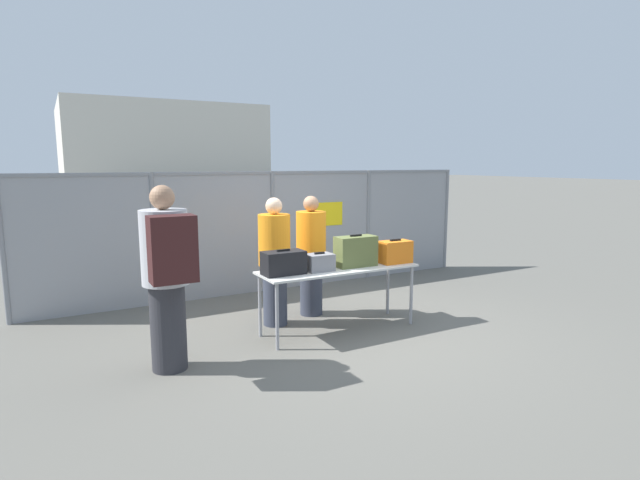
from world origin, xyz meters
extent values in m
plane|color=#605E56|center=(0.00, 0.00, 0.00)|extent=(120.00, 120.00, 0.00)
cylinder|color=gray|center=(-3.71, 2.30, 0.97)|extent=(0.07, 0.07, 1.94)
cylinder|color=gray|center=(-1.86, 2.30, 0.97)|extent=(0.07, 0.07, 1.94)
cylinder|color=gray|center=(0.00, 2.30, 0.97)|extent=(0.07, 0.07, 1.94)
cylinder|color=gray|center=(1.86, 2.30, 0.97)|extent=(0.07, 0.07, 1.94)
cylinder|color=gray|center=(3.71, 2.30, 0.97)|extent=(0.07, 0.07, 1.94)
cube|color=gray|center=(0.00, 2.30, 0.97)|extent=(7.43, 0.01, 1.94)
cube|color=gray|center=(0.00, 2.30, 1.91)|extent=(7.43, 0.04, 0.04)
cube|color=yellow|center=(1.01, 2.29, 1.20)|extent=(0.60, 0.01, 0.40)
cube|color=silver|center=(-0.10, 0.06, 0.78)|extent=(2.00, 0.62, 0.02)
cylinder|color=#99999E|center=(-1.04, -0.20, 0.38)|extent=(0.04, 0.04, 0.77)
cylinder|color=#99999E|center=(0.84, -0.20, 0.38)|extent=(0.04, 0.04, 0.77)
cylinder|color=#99999E|center=(-1.04, 0.31, 0.38)|extent=(0.04, 0.04, 0.77)
cylinder|color=#99999E|center=(0.84, 0.31, 0.38)|extent=(0.04, 0.04, 0.77)
cube|color=black|center=(-0.84, 0.06, 0.93)|extent=(0.49, 0.26, 0.27)
cube|color=black|center=(-0.84, 0.06, 1.07)|extent=(0.16, 0.03, 0.02)
cube|color=slate|center=(-0.38, 0.03, 0.89)|extent=(0.32, 0.24, 0.20)
cube|color=black|center=(-0.38, 0.03, 1.01)|extent=(0.13, 0.03, 0.02)
cube|color=#566033|center=(0.14, 0.04, 0.98)|extent=(0.52, 0.24, 0.38)
cube|color=black|center=(0.14, 0.04, 1.18)|extent=(0.16, 0.03, 0.02)
cube|color=orange|center=(0.70, -0.02, 0.93)|extent=(0.42, 0.24, 0.29)
cube|color=black|center=(0.70, -0.02, 1.09)|extent=(0.16, 0.03, 0.02)
cylinder|color=#2D2D33|center=(-2.20, -0.14, 0.44)|extent=(0.35, 0.35, 0.88)
cylinder|color=#B2B2B7|center=(-2.20, -0.14, 1.25)|extent=(0.46, 0.46, 0.74)
sphere|color=#A57A5B|center=(-2.20, -0.14, 1.74)|extent=(0.24, 0.24, 0.24)
cube|color=#381919|center=(-2.20, -0.50, 1.29)|extent=(0.41, 0.25, 0.62)
cylinder|color=#383D4C|center=(-0.09, 0.80, 0.39)|extent=(0.31, 0.31, 0.77)
cylinder|color=orange|center=(-0.09, 0.80, 1.10)|extent=(0.40, 0.40, 0.65)
sphere|color=#A57A5B|center=(-0.09, 0.80, 1.52)|extent=(0.21, 0.21, 0.21)
cylinder|color=#383D4C|center=(-0.70, 0.64, 0.39)|extent=(0.31, 0.31, 0.78)
cylinder|color=orange|center=(-0.70, 0.64, 1.10)|extent=(0.41, 0.41, 0.65)
sphere|color=beige|center=(-0.70, 0.64, 1.53)|extent=(0.21, 0.21, 0.21)
cube|color=white|center=(1.92, 3.61, 0.45)|extent=(2.81, 1.24, 0.59)
sphere|color=black|center=(1.43, 2.93, 0.29)|extent=(0.58, 0.58, 0.58)
sphere|color=black|center=(1.43, 4.29, 0.29)|extent=(0.58, 0.58, 0.58)
cylinder|color=#59595B|center=(0.02, 3.61, 0.21)|extent=(0.98, 0.06, 0.06)
cube|color=beige|center=(5.27, 38.02, 3.24)|extent=(14.50, 13.21, 6.48)
camera|label=1|loc=(-3.19, -5.08, 2.06)|focal=28.00mm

